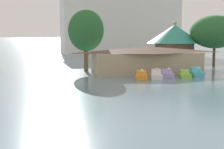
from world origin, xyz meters
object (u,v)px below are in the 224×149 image
object	(u,v)px
green_roof_pavilion	(175,42)
background_building_block	(119,24)
shoreline_tree_mid	(86,30)
pedal_boat_cyan	(196,73)
boathouse	(147,60)
pedal_boat_lavender	(167,74)
shoreline_tree_right	(215,32)
pedal_boat_white	(156,75)
pedal_boat_orange	(141,76)
pedal_boat_lime	(185,75)

from	to	relation	value
green_roof_pavilion	background_building_block	bearing A→B (deg)	86.98
shoreline_tree_mid	green_roof_pavilion	bearing A→B (deg)	19.20
pedal_boat_cyan	boathouse	bearing A→B (deg)	-132.38
boathouse	shoreline_tree_mid	size ratio (longest dim) A/B	1.77
green_roof_pavilion	pedal_boat_lavender	bearing A→B (deg)	-116.62
pedal_boat_lavender	boathouse	bearing A→B (deg)	-158.12
pedal_boat_cyan	shoreline_tree_right	distance (m)	18.48
green_roof_pavilion	pedal_boat_white	bearing A→B (deg)	-119.97
pedal_boat_orange	shoreline_tree_right	bearing A→B (deg)	140.02
shoreline_tree_right	background_building_block	world-z (taller)	background_building_block
pedal_boat_cyan	shoreline_tree_mid	distance (m)	19.52
pedal_boat_lavender	pedal_boat_lime	world-z (taller)	pedal_boat_lavender
pedal_boat_orange	pedal_boat_white	size ratio (longest dim) A/B	1.08
pedal_boat_orange	background_building_block	size ratio (longest dim) A/B	0.07
green_roof_pavilion	shoreline_tree_mid	bearing A→B (deg)	-160.80
pedal_boat_white	shoreline_tree_right	distance (m)	23.79
pedal_boat_lavender	shoreline_tree_right	bearing A→B (deg)	140.12
pedal_boat_white	shoreline_tree_mid	world-z (taller)	shoreline_tree_mid
boathouse	shoreline_tree_right	size ratio (longest dim) A/B	1.87
green_roof_pavilion	background_building_block	size ratio (longest dim) A/B	0.28
pedal_boat_lavender	green_roof_pavilion	size ratio (longest dim) A/B	0.23
pedal_boat_lime	background_building_block	size ratio (longest dim) A/B	0.07
pedal_boat_orange	pedal_boat_lavender	distance (m)	4.74
pedal_boat_white	pedal_boat_cyan	size ratio (longest dim) A/B	1.04
pedal_boat_orange	boathouse	size ratio (longest dim) A/B	0.15
boathouse	shoreline_tree_right	xyz separation A→B (m)	(16.44, 8.45, 4.47)
shoreline_tree_right	background_building_block	xyz separation A→B (m)	(-3.46, 57.97, 3.23)
pedal_boat_cyan	pedal_boat_orange	bearing A→B (deg)	-80.52
pedal_boat_cyan	green_roof_pavilion	xyz separation A→B (m)	(4.44, 18.03, 4.25)
pedal_boat_lime	pedal_boat_lavender	bearing A→B (deg)	-100.83
boathouse	pedal_boat_orange	bearing A→B (deg)	-115.75
pedal_boat_cyan	background_building_block	distance (m)	72.66
pedal_boat_cyan	shoreline_tree_right	world-z (taller)	shoreline_tree_right
pedal_boat_white	boathouse	xyz separation A→B (m)	(0.97, 6.53, 1.72)
pedal_boat_cyan	background_building_block	world-z (taller)	background_building_block
background_building_block	pedal_boat_lime	bearing A→B (deg)	-97.40
pedal_boat_orange	pedal_boat_lavender	bearing A→B (deg)	122.51
boathouse	shoreline_tree_mid	distance (m)	11.69
background_building_block	shoreline_tree_mid	bearing A→B (deg)	-109.86
pedal_boat_orange	pedal_boat_cyan	bearing A→B (deg)	111.61
shoreline_tree_mid	pedal_boat_orange	bearing A→B (deg)	-66.73
pedal_boat_lime	pedal_boat_cyan	distance (m)	2.31
shoreline_tree_right	boathouse	bearing A→B (deg)	-152.81
pedal_boat_cyan	pedal_boat_lime	bearing A→B (deg)	-68.64
green_roof_pavilion	shoreline_tree_right	distance (m)	7.87
pedal_boat_lime	shoreline_tree_mid	distance (m)	18.56
shoreline_tree_mid	background_building_block	xyz separation A→B (m)	(21.76, 60.25, 3.07)
green_roof_pavilion	shoreline_tree_mid	xyz separation A→B (m)	(-18.94, -6.59, 2.09)
background_building_block	pedal_boat_orange	bearing A→B (deg)	-102.51
pedal_boat_orange	pedal_boat_lime	xyz separation A→B (m)	(6.80, 0.62, -0.06)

